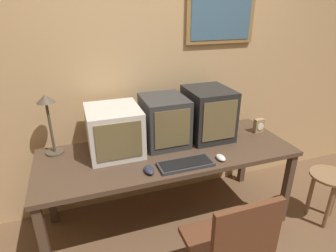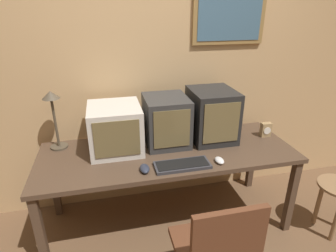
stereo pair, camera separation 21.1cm
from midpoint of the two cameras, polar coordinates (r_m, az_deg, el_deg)
wall_back at (r=2.48m, az=-6.02°, el=12.12°), size 8.00×0.08×2.60m
desk at (r=2.28m, az=-2.66°, el=-6.55°), size 2.02×0.75×0.71m
monitor_left at (r=2.22m, az=-13.56°, el=-0.94°), size 0.40×0.44×0.36m
monitor_center at (r=2.30m, az=-3.38°, el=1.04°), size 0.35×0.40×0.40m
monitor_right at (r=2.42m, az=5.68°, el=2.54°), size 0.36×0.42×0.43m
keyboard_main at (r=2.05m, az=0.65°, el=-7.81°), size 0.40×0.16×0.03m
mouse_near_keyboard at (r=2.14m, az=7.91°, el=-6.45°), size 0.06×0.10×0.03m
mouse_far_corner at (r=1.98m, az=-6.94°, el=-8.91°), size 0.07×0.12×0.04m
desk_clock at (r=2.65m, az=15.84°, el=0.02°), size 0.09×0.05×0.13m
desk_lamp at (r=2.30m, az=-25.67°, el=2.30°), size 0.14×0.14×0.48m
side_stool at (r=2.77m, az=27.89°, el=-10.74°), size 0.33×0.33×0.46m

